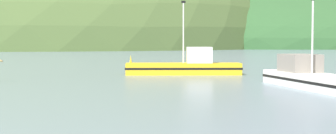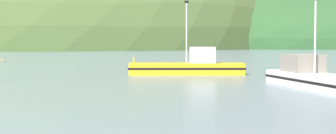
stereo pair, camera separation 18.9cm
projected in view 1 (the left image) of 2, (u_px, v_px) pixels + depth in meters
hill_far_left at (19, 48)px, 218.25m from camera, size 217.77×174.22×105.88m
hill_far_center at (7, 48)px, 199.68m from camera, size 120.53×96.42×62.33m
hill_mid_left at (273, 47)px, 247.49m from camera, size 202.71×162.17×56.39m
fishing_boat_yellow at (186, 66)px, 43.92m from camera, size 10.04×2.21×6.39m
fishing_boat_white at (309, 77)px, 31.89m from camera, size 4.34×10.15×5.64m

